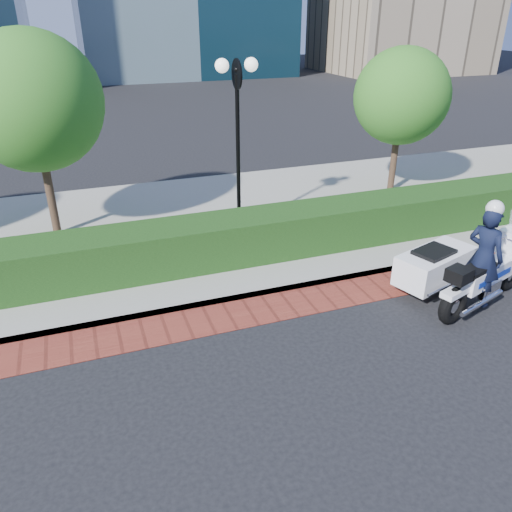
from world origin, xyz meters
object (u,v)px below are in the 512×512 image
object	(u,v)px
police_motorcycle	(465,265)
lamppost	(238,120)
tree_b	(33,102)
tree_c	(402,97)

from	to	relation	value
police_motorcycle	lamppost	bearing A→B (deg)	106.41
tree_b	police_motorcycle	distance (m)	10.08
lamppost	police_motorcycle	size ratio (longest dim) A/B	1.48
tree_b	tree_c	bearing A→B (deg)	-0.00
lamppost	tree_b	world-z (taller)	tree_b
tree_c	lamppost	bearing A→B (deg)	-166.70
tree_b	lamppost	bearing A→B (deg)	-16.11
police_motorcycle	tree_c	bearing A→B (deg)	50.96
lamppost	police_motorcycle	world-z (taller)	lamppost
lamppost	police_motorcycle	xyz separation A→B (m)	(3.18, -4.67, -2.18)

